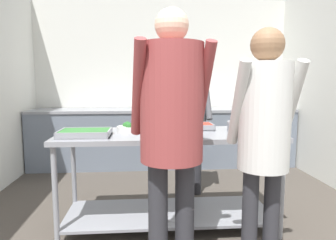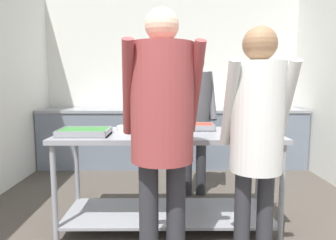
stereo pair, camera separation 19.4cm
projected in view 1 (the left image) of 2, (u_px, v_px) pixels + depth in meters
wall_rear at (162, 81)px, 4.96m from camera, size 4.19×0.06×2.65m
back_counter at (163, 137)px, 4.70m from camera, size 4.03×0.65×0.90m
serving_counter at (169, 163)px, 2.67m from camera, size 1.92×0.71×0.86m
serving_tray_vegetables at (85, 133)px, 2.45m from camera, size 0.41×0.31×0.05m
broccoli_bowl at (128, 128)px, 2.66m from camera, size 0.19×0.19×0.09m
plate_stack at (157, 133)px, 2.45m from camera, size 0.23×0.23×0.06m
serving_tray_roast at (192, 127)px, 2.83m from camera, size 0.40×0.26×0.05m
sauce_pan at (244, 126)px, 2.71m from camera, size 0.44×0.30×0.09m
guest_serving_left at (172, 118)px, 1.89m from camera, size 0.53×0.40×1.75m
guest_serving_right at (264, 127)px, 1.91m from camera, size 0.42×0.33×1.64m
cook_behind_counter at (190, 109)px, 3.40m from camera, size 0.48×0.36×1.62m
water_bottle at (178, 102)px, 4.56m from camera, size 0.06×0.06×0.26m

